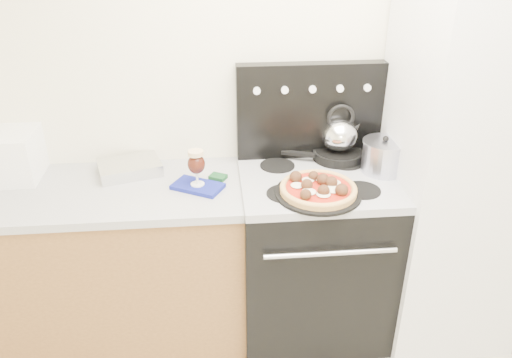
{
  "coord_description": "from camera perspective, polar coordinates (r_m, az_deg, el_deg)",
  "views": [
    {
      "loc": [
        -0.42,
        -0.97,
        2.05
      ],
      "look_at": [
        -0.24,
        1.05,
        0.99
      ],
      "focal_mm": 35.0,
      "sensor_mm": 36.0,
      "label": 1
    }
  ],
  "objects": [
    {
      "name": "cooktop",
      "position": [
        2.49,
        7.01,
        -0.26
      ],
      "size": [
        0.76,
        0.65,
        0.04
      ],
      "primitive_type": "cube",
      "color": "#ADADB2",
      "rests_on": "stove_body"
    },
    {
      "name": "tea_kettle",
      "position": [
        2.63,
        9.54,
        5.33
      ],
      "size": [
        0.25,
        0.25,
        0.21
      ],
      "primitive_type": null,
      "rotation": [
        0.0,
        0.0,
        0.35
      ],
      "color": "white",
      "rests_on": "skillet"
    },
    {
      "name": "beer_glass",
      "position": [
        2.37,
        -6.81,
        1.29
      ],
      "size": [
        0.09,
        0.09,
        0.18
      ],
      "primitive_type": null,
      "rotation": [
        0.0,
        0.0,
        0.11
      ],
      "color": "#36120A",
      "rests_on": "oven_mitt"
    },
    {
      "name": "base_cabinet",
      "position": [
        2.78,
        -16.97,
        -9.61
      ],
      "size": [
        1.45,
        0.6,
        0.86
      ],
      "primitive_type": "cube",
      "color": "brown",
      "rests_on": "ground"
    },
    {
      "name": "pizza_pan",
      "position": [
        2.33,
        7.1,
        -1.62
      ],
      "size": [
        0.44,
        0.44,
        0.01
      ],
      "primitive_type": "cylinder",
      "rotation": [
        0.0,
        0.0,
        0.1
      ],
      "color": "black",
      "rests_on": "cooktop"
    },
    {
      "name": "stove_body",
      "position": [
        2.73,
        6.46,
        -8.84
      ],
      "size": [
        0.76,
        0.65,
        0.88
      ],
      "primitive_type": "cube",
      "color": "black",
      "rests_on": "ground"
    },
    {
      "name": "stock_pot",
      "position": [
        2.57,
        14.36,
        2.43
      ],
      "size": [
        0.25,
        0.25,
        0.15
      ],
      "primitive_type": "cylinder",
      "rotation": [
        0.0,
        0.0,
        0.19
      ],
      "color": "#B5B7CC",
      "rests_on": "cooktop"
    },
    {
      "name": "oven_mitt",
      "position": [
        2.42,
        -6.68,
        -0.85
      ],
      "size": [
        0.27,
        0.23,
        0.02
      ],
      "primitive_type": "cube",
      "rotation": [
        0.0,
        0.0,
        -0.51
      ],
      "color": "navy",
      "rests_on": "countertop"
    },
    {
      "name": "skillet",
      "position": [
        2.68,
        9.33,
        2.75
      ],
      "size": [
        0.34,
        0.34,
        0.05
      ],
      "primitive_type": "cylinder",
      "rotation": [
        0.0,
        0.0,
        -0.34
      ],
      "color": "black",
      "rests_on": "cooktop"
    },
    {
      "name": "pizza",
      "position": [
        2.31,
        7.14,
        -0.94
      ],
      "size": [
        0.43,
        0.43,
        0.05
      ],
      "primitive_type": null,
      "rotation": [
        0.0,
        0.0,
        -0.25
      ],
      "color": "#E3B461",
      "rests_on": "pizza_pan"
    },
    {
      "name": "foil_sheet",
      "position": [
        2.62,
        -14.25,
        1.29
      ],
      "size": [
        0.35,
        0.3,
        0.06
      ],
      "primitive_type": "cube",
      "rotation": [
        0.0,
        0.0,
        0.29
      ],
      "color": "white",
      "rests_on": "countertop"
    },
    {
      "name": "countertop",
      "position": [
        2.54,
        -18.34,
        -1.45
      ],
      "size": [
        1.48,
        0.63,
        0.04
      ],
      "primitive_type": "cube",
      "color": "#AAAAAD",
      "rests_on": "base_cabinet"
    },
    {
      "name": "room_shell",
      "position": [
        1.56,
        11.3,
        -3.99
      ],
      "size": [
        3.52,
        3.01,
        2.52
      ],
      "color": "beige",
      "rests_on": "ground"
    },
    {
      "name": "backguard",
      "position": [
        2.63,
        6.14,
        7.75
      ],
      "size": [
        0.76,
        0.08,
        0.5
      ],
      "primitive_type": "cube",
      "color": "black",
      "rests_on": "cooktop"
    },
    {
      "name": "fridge",
      "position": [
        2.68,
        22.01,
        1.09
      ],
      "size": [
        0.64,
        0.68,
        1.9
      ],
      "primitive_type": "cube",
      "color": "silver",
      "rests_on": "ground"
    }
  ]
}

